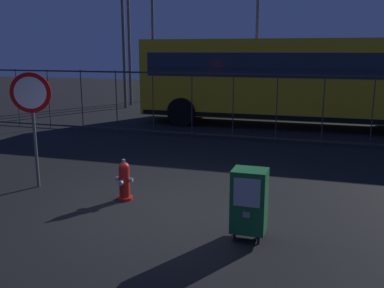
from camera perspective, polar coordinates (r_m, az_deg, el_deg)
ground_plane at (r=7.36m, az=-5.14°, el=-8.63°), size 60.00×60.00×0.00m
fire_hydrant at (r=7.77m, az=-8.99°, el=-4.85°), size 0.33×0.32×0.75m
newspaper_box_primary at (r=6.11m, az=7.61°, el=-7.46°), size 0.48×0.42×1.02m
stop_sign at (r=8.67m, az=-20.52°, el=4.76°), size 0.71×0.31×2.23m
fence_barrier at (r=12.85m, az=5.47°, el=5.11°), size 18.03×0.04×2.00m
bus_near at (r=15.53m, az=13.22°, el=8.65°), size 10.53×2.90×3.00m
street_light_near_left at (r=20.22m, az=-9.22°, el=17.31°), size 0.32×0.32×7.70m
street_light_near_right at (r=21.26m, az=-8.42°, el=15.77°), size 0.32×0.32×6.76m
street_light_far_left at (r=23.07m, az=-5.29°, el=16.56°), size 0.32×0.32×7.53m
street_light_far_right at (r=21.19m, az=8.69°, el=15.91°), size 0.32×0.32×6.86m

